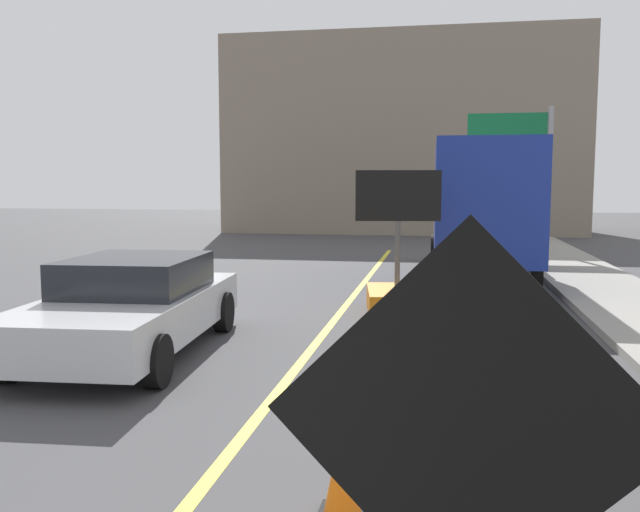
{
  "coord_description": "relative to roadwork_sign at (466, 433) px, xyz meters",
  "views": [
    {
      "loc": [
        1.87,
        -0.85,
        2.45
      ],
      "look_at": [
        0.79,
        5.13,
        1.8
      ],
      "focal_mm": 37.94,
      "sensor_mm": 36.0,
      "label": 1
    }
  ],
  "objects": [
    {
      "name": "traffic_cone_near_sign",
      "position": [
        -0.79,
        2.09,
        -1.1
      ],
      "size": [
        0.36,
        0.36,
        0.76
      ],
      "color": "black",
      "rests_on": "ground"
    },
    {
      "name": "roadwork_sign",
      "position": [
        0.0,
        0.0,
        0.0
      ],
      "size": [
        1.63,
        0.15,
        2.33
      ],
      "color": "#593819",
      "rests_on": "ground"
    },
    {
      "name": "arrow_board_trailer",
      "position": [
        -0.92,
        10.12,
        -0.99
      ],
      "size": [
        1.6,
        1.94,
        2.7
      ],
      "color": "orange",
      "rests_on": "ground"
    },
    {
      "name": "pickup_car",
      "position": [
        -4.51,
        6.38,
        -0.77
      ],
      "size": [
        2.37,
        4.87,
        1.38
      ],
      "color": "silver",
      "rests_on": "ground"
    },
    {
      "name": "traffic_cone_mid_lane",
      "position": [
        -0.87,
        4.74,
        -1.13
      ],
      "size": [
        0.36,
        0.36,
        0.7
      ],
      "color": "black",
      "rests_on": "ground"
    },
    {
      "name": "box_truck",
      "position": [
        0.84,
        15.01,
        0.37
      ],
      "size": [
        2.51,
        8.02,
        3.41
      ],
      "color": "black",
      "rests_on": "ground"
    },
    {
      "name": "highway_guide_sign",
      "position": [
        2.61,
        21.07,
        1.95
      ],
      "size": [
        2.79,
        0.18,
        5.0
      ],
      "color": "gray",
      "rests_on": "ground"
    },
    {
      "name": "lane_center_stripe",
      "position": [
        -1.98,
        4.21,
        -1.47
      ],
      "size": [
        0.14,
        36.0,
        0.01
      ],
      "primitive_type": "cube",
      "color": "yellow",
      "rests_on": "ground"
    },
    {
      "name": "traffic_cone_far_lane",
      "position": [
        -0.74,
        7.69,
        -1.16
      ],
      "size": [
        0.36,
        0.36,
        0.63
      ],
      "color": "black",
      "rests_on": "ground"
    },
    {
      "name": "far_building_block",
      "position": [
        -2.16,
        33.07,
        3.35
      ],
      "size": [
        17.48,
        7.21,
        9.65
      ],
      "primitive_type": "cube",
      "color": "gray",
      "rests_on": "ground"
    }
  ]
}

